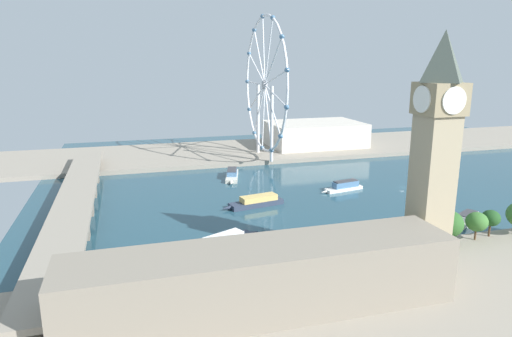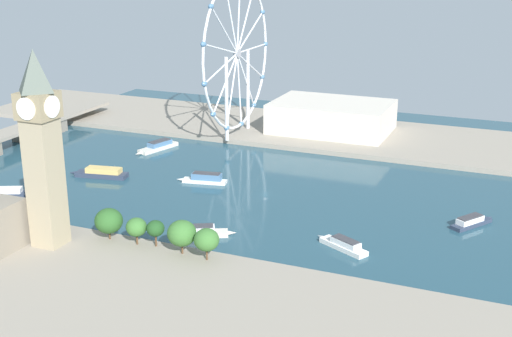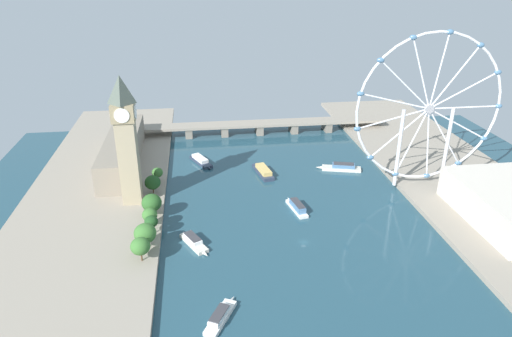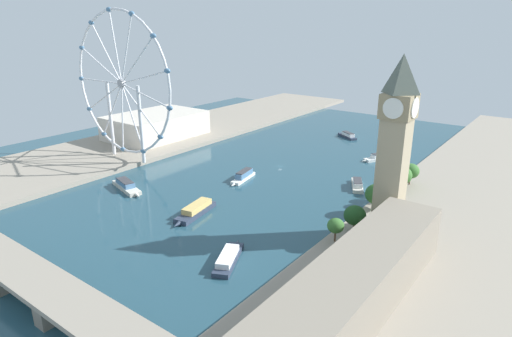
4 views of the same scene
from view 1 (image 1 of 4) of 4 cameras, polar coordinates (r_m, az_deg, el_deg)
ground_plane at (r=282.79m, az=17.87°, el=-2.25°), size 416.23×416.23×0.00m
riverbank_right at (r=387.39m, az=7.75°, el=2.69°), size 90.00×520.00×3.00m
clock_tower at (r=164.06m, az=21.52°, el=2.32°), size 14.26×14.26×80.13m
parliament_block at (r=133.23m, az=1.03°, el=-13.71°), size 22.00×112.60×19.98m
tree_row_embankment at (r=200.53m, az=25.32°, el=-6.05°), size 13.07×100.03×14.03m
ferris_wheel at (r=331.84m, az=1.10°, el=10.30°), size 98.67×3.20×101.66m
riverside_hall at (r=385.25m, az=7.32°, el=4.34°), size 52.86×76.27×19.39m
river_bridge at (r=235.08m, az=-21.64°, el=-3.85°), size 228.23×17.28×10.09m
tour_boat_0 at (r=233.97m, az=24.98°, el=-5.66°), size 15.84×25.37×4.98m
tour_boat_2 at (r=188.87m, az=-3.77°, el=-8.89°), size 17.52×30.02×4.56m
tour_boat_3 at (r=267.20m, az=10.97°, el=-2.20°), size 9.93×27.85×5.76m
tour_boat_4 at (r=289.80m, az=-3.02°, el=-0.77°), size 33.25×14.45×5.45m
tour_boat_5 at (r=235.09m, az=0.02°, el=-4.17°), size 12.88×33.77×5.40m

